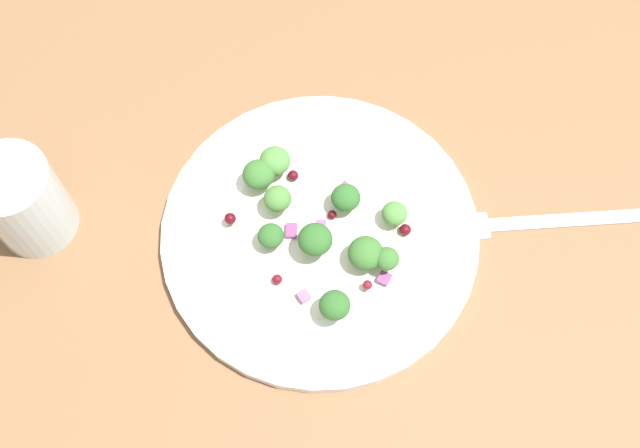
# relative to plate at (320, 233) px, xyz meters

# --- Properties ---
(ground_plane) EXTENTS (1.80, 1.80, 0.02)m
(ground_plane) POSITION_rel_plate_xyz_m (-0.01, 0.01, -0.02)
(ground_plane) COLOR brown
(plate) EXTENTS (0.27, 0.27, 0.02)m
(plate) POSITION_rel_plate_xyz_m (0.00, 0.00, 0.00)
(plate) COLOR white
(plate) RESTS_ON ground_plane
(dressing_pool) EXTENTS (0.15, 0.15, 0.00)m
(dressing_pool) POSITION_rel_plate_xyz_m (0.00, 0.00, 0.00)
(dressing_pool) COLOR white
(dressing_pool) RESTS_ON plate
(broccoli_floret_0) EXTENTS (0.03, 0.03, 0.03)m
(broccoli_floret_0) POSITION_rel_plate_xyz_m (-0.01, 0.04, 0.02)
(broccoli_floret_0) COLOR #9EC684
(broccoli_floret_0) RESTS_ON plate
(broccoli_floret_1) EXTENTS (0.02, 0.02, 0.03)m
(broccoli_floret_1) POSITION_rel_plate_xyz_m (0.04, 0.06, 0.02)
(broccoli_floret_1) COLOR #ADD18E
(broccoli_floret_1) RESTS_ON plate
(broccoli_floret_2) EXTENTS (0.03, 0.03, 0.03)m
(broccoli_floret_2) POSITION_rel_plate_xyz_m (-0.01, -0.07, 0.02)
(broccoli_floret_2) COLOR #9EC684
(broccoli_floret_2) RESTS_ON plate
(broccoli_floret_3) EXTENTS (0.02, 0.02, 0.02)m
(broccoli_floret_3) POSITION_rel_plate_xyz_m (-0.05, 0.03, 0.02)
(broccoli_floret_3) COLOR #ADD18E
(broccoli_floret_3) RESTS_ON plate
(broccoli_floret_4) EXTENTS (0.02, 0.02, 0.02)m
(broccoli_floret_4) POSITION_rel_plate_xyz_m (0.01, -0.04, 0.02)
(broccoli_floret_4) COLOR #ADD18E
(broccoli_floret_4) RESTS_ON plate
(broccoli_floret_5) EXTENTS (0.02, 0.02, 0.02)m
(broccoli_floret_5) POSITION_rel_plate_xyz_m (0.04, -0.02, 0.02)
(broccoli_floret_5) COLOR #9EC684
(broccoli_floret_5) RESTS_ON plate
(broccoli_floret_6) EXTENTS (0.03, 0.03, 0.03)m
(broccoli_floret_6) POSITION_rel_plate_xyz_m (0.01, 0.01, 0.03)
(broccoli_floret_6) COLOR #8EB77A
(broccoli_floret_6) RESTS_ON plate
(broccoli_floret_7) EXTENTS (0.02, 0.02, 0.02)m
(broccoli_floret_7) POSITION_rel_plate_xyz_m (-0.02, 0.06, 0.02)
(broccoli_floret_7) COLOR #9EC684
(broccoli_floret_7) RESTS_ON plate
(broccoli_floret_8) EXTENTS (0.03, 0.03, 0.03)m
(broccoli_floret_8) POSITION_rel_plate_xyz_m (0.01, -0.07, 0.02)
(broccoli_floret_8) COLOR #8EB77A
(broccoli_floret_8) RESTS_ON plate
(broccoli_floret_9) EXTENTS (0.02, 0.02, 0.02)m
(broccoli_floret_9) POSITION_rel_plate_xyz_m (-0.03, -0.00, 0.02)
(broccoli_floret_9) COLOR #8EB77A
(broccoli_floret_9) RESTS_ON plate
(cranberry_0) EXTENTS (0.01, 0.01, 0.01)m
(cranberry_0) POSITION_rel_plate_xyz_m (-0.01, -0.07, 0.01)
(cranberry_0) COLOR #4C0A14
(cranberry_0) RESTS_ON plate
(cranberry_1) EXTENTS (0.01, 0.01, 0.01)m
(cranberry_1) POSITION_rel_plate_xyz_m (0.05, -0.06, 0.01)
(cranberry_1) COLOR #4C0A14
(cranberry_1) RESTS_ON plate
(cranberry_2) EXTENTS (0.01, 0.01, 0.01)m
(cranberry_2) POSITION_rel_plate_xyz_m (-0.02, -0.05, 0.01)
(cranberry_2) COLOR #4C0A14
(cranberry_2) RESTS_ON plate
(cranberry_3) EXTENTS (0.01, 0.01, 0.01)m
(cranberry_3) POSITION_rel_plate_xyz_m (-0.05, 0.05, 0.01)
(cranberry_3) COLOR #4C0A14
(cranberry_3) RESTS_ON plate
(cranberry_4) EXTENTS (0.01, 0.01, 0.01)m
(cranberry_4) POSITION_rel_plate_xyz_m (0.06, 0.01, 0.01)
(cranberry_4) COLOR maroon
(cranberry_4) RESTS_ON plate
(cranberry_5) EXTENTS (0.01, 0.01, 0.01)m
(cranberry_5) POSITION_rel_plate_xyz_m (-0.02, -0.00, 0.01)
(cranberry_5) COLOR #4C0A14
(cranberry_5) RESTS_ON plate
(cranberry_6) EXTENTS (0.01, 0.01, 0.01)m
(cranberry_6) POSITION_rel_plate_xyz_m (0.01, 0.06, 0.01)
(cranberry_6) COLOR maroon
(cranberry_6) RESTS_ON plate
(onion_bit_0) EXTENTS (0.01, 0.01, 0.01)m
(onion_bit_0) POSITION_rel_plate_xyz_m (0.05, 0.04, 0.01)
(onion_bit_0) COLOR #A35B93
(onion_bit_0) RESTS_ON plate
(onion_bit_1) EXTENTS (0.01, 0.01, 0.01)m
(onion_bit_1) POSITION_rel_plate_xyz_m (-0.00, -0.00, 0.01)
(onion_bit_1) COLOR #934C84
(onion_bit_1) RESTS_ON plate
(onion_bit_2) EXTENTS (0.01, 0.01, 0.01)m
(onion_bit_2) POSITION_rel_plate_xyz_m (-0.04, -0.01, 0.01)
(onion_bit_2) COLOR #843D75
(onion_bit_2) RESTS_ON plate
(onion_bit_3) EXTENTS (0.01, 0.01, 0.00)m
(onion_bit_3) POSITION_rel_plate_xyz_m (-0.01, 0.07, 0.01)
(onion_bit_3) COLOR #843D75
(onion_bit_3) RESTS_ON plate
(onion_bit_4) EXTENTS (0.02, 0.02, 0.01)m
(onion_bit_4) POSITION_rel_plate_xyz_m (0.02, -0.01, 0.01)
(onion_bit_4) COLOR #843D75
(onion_bit_4) RESTS_ON plate
(fork) EXTENTS (0.16, 0.13, 0.01)m
(fork) POSITION_rel_plate_xyz_m (-0.15, 0.12, -0.01)
(fork) COLOR silver
(fork) RESTS_ON ground_plane
(water_glass) EXTENTS (0.07, 0.07, 0.09)m
(water_glass) POSITION_rel_plate_xyz_m (0.17, -0.17, 0.03)
(water_glass) COLOR silver
(water_glass) RESTS_ON ground_plane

